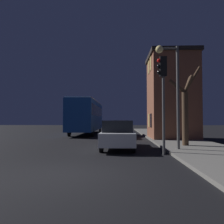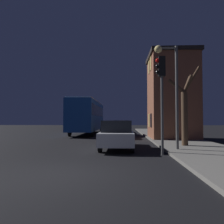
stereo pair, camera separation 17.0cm
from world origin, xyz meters
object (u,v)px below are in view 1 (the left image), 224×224
Objects in this scene: bare_tree at (185,109)px; car_near_lane at (118,134)px; streetlamp at (171,78)px; car_mid_lane at (120,128)px; bus at (87,115)px; traffic_light at (163,84)px.

bare_tree is 0.97× the size of car_near_lane.
car_near_lane is at bearing 159.41° from streetlamp.
car_mid_lane is (-3.76, 9.33, -1.38)m from bare_tree.
bare_tree is at bearing 8.85° from car_near_lane.
car_mid_lane is (0.09, 9.93, 0.01)m from car_near_lane.
bus is at bearing 148.26° from car_mid_lane.
bare_tree is at bearing -68.03° from car_mid_lane.
traffic_light is 0.96× the size of car_near_lane.
streetlamp reaches higher than bare_tree.
car_mid_lane is at bearing 103.34° from streetlamp.
traffic_light reaches higher than bus.
streetlamp is 11.60m from car_mid_lane.
streetlamp is 1.12× the size of car_near_lane.
bare_tree is 13.78m from bus.
bus is 4.53m from car_mid_lane.
car_near_lane is at bearing -90.52° from car_mid_lane.
bare_tree is (1.78, 2.63, -1.01)m from traffic_light.
streetlamp reaches higher than bus.
streetlamp is at bearing -76.66° from car_mid_lane.
traffic_light is at bearing -124.04° from bare_tree.
streetlamp is 1.10× the size of car_mid_lane.
bus is 2.40× the size of car_mid_lane.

